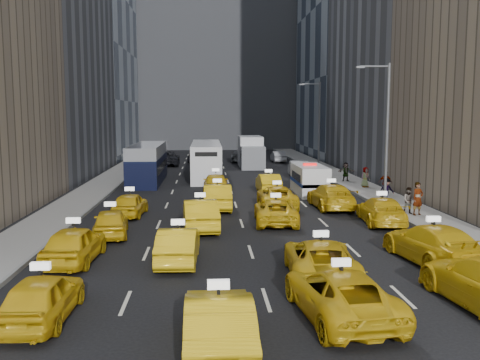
% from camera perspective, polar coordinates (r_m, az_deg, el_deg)
% --- Properties ---
extents(ground, '(160.00, 160.00, 0.00)m').
position_cam_1_polar(ground, '(21.48, 1.61, -9.03)').
color(ground, black).
rests_on(ground, ground).
extents(sidewalk_west, '(3.00, 90.00, 0.15)m').
position_cam_1_polar(sidewalk_west, '(46.72, -14.21, -0.31)').
color(sidewalk_west, gray).
rests_on(sidewalk_west, ground).
extents(sidewalk_east, '(3.00, 90.00, 0.15)m').
position_cam_1_polar(sidewalk_east, '(47.57, 11.51, -0.11)').
color(sidewalk_east, gray).
rests_on(sidewalk_east, ground).
extents(curb_west, '(0.15, 90.00, 0.18)m').
position_cam_1_polar(curb_west, '(46.47, -12.45, -0.28)').
color(curb_west, slate).
rests_on(curb_west, ground).
extents(curb_east, '(0.15, 90.00, 0.18)m').
position_cam_1_polar(curb_east, '(47.21, 9.81, -0.10)').
color(curb_east, slate).
rests_on(curb_east, ground).
extents(building_backdrop, '(30.00, 12.00, 40.00)m').
position_cam_1_polar(building_backdrop, '(93.61, -2.52, 15.79)').
color(building_backdrop, slate).
rests_on(building_backdrop, ground).
extents(streetlight_near, '(2.15, 0.22, 9.00)m').
position_cam_1_polar(streetlight_near, '(34.39, 15.23, 5.14)').
color(streetlight_near, '#595B60').
rests_on(streetlight_near, ground).
extents(streetlight_far, '(2.15, 0.22, 9.00)m').
position_cam_1_polar(streetlight_far, '(53.70, 8.32, 5.97)').
color(streetlight_far, '#595B60').
rests_on(streetlight_far, ground).
extents(taxi_0, '(1.77, 4.19, 1.41)m').
position_cam_1_polar(taxi_0, '(16.78, -20.37, -11.65)').
color(taxi_0, gold).
rests_on(taxi_0, ground).
extents(taxi_1, '(1.73, 4.80, 1.58)m').
position_cam_1_polar(taxi_1, '(13.76, -2.29, -15.06)').
color(taxi_1, gold).
rests_on(taxi_1, ground).
extents(taxi_2, '(2.93, 5.42, 1.44)m').
position_cam_1_polar(taxi_2, '(16.32, 10.67, -11.80)').
color(taxi_2, gold).
rests_on(taxi_2, ground).
extents(taxi_4, '(2.01, 4.52, 1.51)m').
position_cam_1_polar(taxi_4, '(22.57, -17.27, -6.56)').
color(taxi_4, gold).
rests_on(taxi_4, ground).
extents(taxi_5, '(1.66, 4.42, 1.44)m').
position_cam_1_polar(taxi_5, '(21.74, -6.59, -6.90)').
color(taxi_5, gold).
rests_on(taxi_5, ground).
extents(taxi_6, '(2.78, 5.34, 1.44)m').
position_cam_1_polar(taxi_6, '(19.84, 8.58, -8.33)').
color(taxi_6, gold).
rests_on(taxi_6, ground).
extents(taxi_7, '(2.85, 5.64, 1.57)m').
position_cam_1_polar(taxi_7, '(22.92, 19.82, -6.39)').
color(taxi_7, gold).
rests_on(taxi_7, ground).
extents(taxi_8, '(2.12, 4.22, 1.38)m').
position_cam_1_polar(taxi_8, '(26.82, -13.63, -4.43)').
color(taxi_8, gold).
rests_on(taxi_8, ground).
extents(taxi_9, '(2.03, 4.96, 1.60)m').
position_cam_1_polar(taxi_9, '(27.64, -4.26, -3.67)').
color(taxi_9, gold).
rests_on(taxi_9, ground).
extents(taxi_10, '(2.51, 4.94, 1.34)m').
position_cam_1_polar(taxi_10, '(29.16, 3.82, -3.35)').
color(taxi_10, gold).
rests_on(taxi_10, ground).
extents(taxi_11, '(2.53, 5.19, 1.45)m').
position_cam_1_polar(taxi_11, '(30.04, 14.83, -3.16)').
color(taxi_11, gold).
rests_on(taxi_11, ground).
extents(taxi_12, '(1.88, 4.15, 1.38)m').
position_cam_1_polar(taxi_12, '(31.83, -11.66, -2.56)').
color(taxi_12, gold).
rests_on(taxi_12, ground).
extents(taxi_13, '(1.70, 4.83, 1.59)m').
position_cam_1_polar(taxi_13, '(33.37, -2.43, -1.78)').
color(taxi_13, gold).
rests_on(taxi_13, ground).
extents(taxi_14, '(2.42, 5.06, 1.39)m').
position_cam_1_polar(taxi_14, '(34.03, 3.96, -1.79)').
color(taxi_14, gold).
rests_on(taxi_14, ground).
extents(taxi_15, '(2.31, 5.42, 1.56)m').
position_cam_1_polar(taxi_15, '(34.11, 9.68, -1.71)').
color(taxi_15, gold).
rests_on(taxi_15, ground).
extents(taxi_16, '(1.86, 4.62, 1.57)m').
position_cam_1_polar(taxi_16, '(39.78, -2.60, -0.35)').
color(taxi_16, gold).
rests_on(taxi_16, ground).
extents(taxi_17, '(1.62, 4.40, 1.44)m').
position_cam_1_polar(taxi_17, '(40.34, 3.05, -0.34)').
color(taxi_17, gold).
rests_on(taxi_17, ground).
extents(nypd_van, '(2.63, 5.53, 2.29)m').
position_cam_1_polar(nypd_van, '(39.95, 7.43, -0.01)').
color(nypd_van, silver).
rests_on(nypd_van, ground).
extents(double_decker, '(2.80, 11.15, 3.23)m').
position_cam_1_polar(double_decker, '(47.21, -9.81, 1.74)').
color(double_decker, black).
rests_on(double_decker, ground).
extents(city_bus, '(3.60, 12.65, 3.22)m').
position_cam_1_polar(city_bus, '(49.72, -3.63, 2.10)').
color(city_bus, silver).
rests_on(city_bus, ground).
extents(box_truck, '(2.92, 7.50, 3.37)m').
position_cam_1_polar(box_truck, '(59.33, 1.17, 3.00)').
color(box_truck, silver).
rests_on(box_truck, ground).
extents(misc_car_0, '(1.92, 4.80, 1.55)m').
position_cam_1_polar(misc_car_0, '(50.55, 6.24, 1.22)').
color(misc_car_0, '#93959A').
rests_on(misc_car_0, ground).
extents(misc_car_1, '(2.85, 5.92, 1.62)m').
position_cam_1_polar(misc_car_1, '(61.70, -7.76, 2.30)').
color(misc_car_1, black).
rests_on(misc_car_1, ground).
extents(misc_car_2, '(2.17, 4.82, 1.37)m').
position_cam_1_polar(misc_car_2, '(65.65, -0.14, 2.55)').
color(misc_car_2, slate).
rests_on(misc_car_2, ground).
extents(misc_car_3, '(2.25, 4.39, 1.43)m').
position_cam_1_polar(misc_car_3, '(65.54, -4.71, 2.54)').
color(misc_car_3, black).
rests_on(misc_car_3, ground).
extents(misc_car_4, '(1.54, 4.16, 1.36)m').
position_cam_1_polar(misc_car_4, '(65.26, 4.08, 2.50)').
color(misc_car_4, '#929499').
rests_on(misc_car_4, ground).
extents(pedestrian_0, '(0.81, 0.66, 1.92)m').
position_cam_1_polar(pedestrian_0, '(32.29, 18.44, -1.89)').
color(pedestrian_0, gray).
rests_on(pedestrian_0, sidewalk_east).
extents(pedestrian_1, '(0.85, 0.62, 1.56)m').
position_cam_1_polar(pedestrian_1, '(32.49, 17.60, -2.12)').
color(pedestrian_1, gray).
rests_on(pedestrian_1, sidewalk_east).
extents(pedestrian_2, '(1.00, 0.41, 1.55)m').
position_cam_1_polar(pedestrian_2, '(36.75, 15.37, -1.01)').
color(pedestrian_2, gray).
rests_on(pedestrian_2, sidewalk_east).
extents(pedestrian_3, '(1.00, 0.48, 1.68)m').
position_cam_1_polar(pedestrian_3, '(39.93, 15.24, -0.26)').
color(pedestrian_3, gray).
rests_on(pedestrian_3, sidewalk_east).
extents(pedestrian_4, '(0.88, 0.68, 1.60)m').
position_cam_1_polar(pedestrian_4, '(43.32, 13.22, 0.30)').
color(pedestrian_4, gray).
rests_on(pedestrian_4, sidewalk_east).
extents(pedestrian_5, '(1.51, 0.51, 1.61)m').
position_cam_1_polar(pedestrian_5, '(46.84, 11.22, 0.87)').
color(pedestrian_5, gray).
rests_on(pedestrian_5, sidewalk_east).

